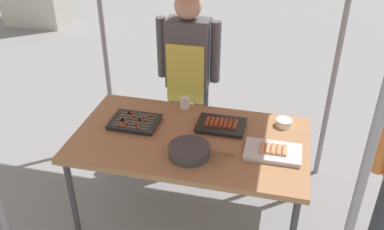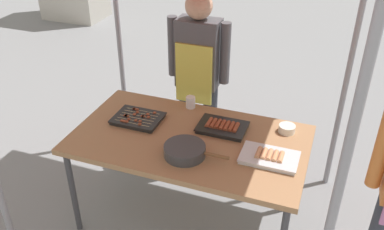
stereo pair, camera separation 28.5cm
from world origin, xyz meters
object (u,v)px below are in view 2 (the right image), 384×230
(stall_table, at_px, (190,144))
(tray_pork_links, at_px, (269,157))
(vendor_woman, at_px, (198,70))
(drink_cup_near_edge, at_px, (191,102))
(cooking_wok, at_px, (185,150))
(tray_meat_skewers, at_px, (138,119))
(tray_grilled_sausages, at_px, (222,127))
(condiment_bowl, at_px, (287,129))

(stall_table, relative_size, tray_pork_links, 4.40)
(vendor_woman, bearing_deg, drink_cup_near_edge, 99.50)
(cooking_wok, bearing_deg, drink_cup_near_edge, 107.07)
(cooking_wok, bearing_deg, tray_meat_skewers, 149.97)
(tray_grilled_sausages, bearing_deg, tray_meat_skewers, -170.76)
(vendor_woman, bearing_deg, tray_meat_skewers, 69.40)
(tray_meat_skewers, xyz_separation_m, drink_cup_near_edge, (0.29, 0.31, 0.03))
(tray_meat_skewers, height_order, cooking_wok, cooking_wok)
(tray_pork_links, bearing_deg, tray_grilled_sausages, 148.28)
(tray_meat_skewers, distance_m, cooking_wok, 0.55)
(tray_pork_links, height_order, drink_cup_near_edge, drink_cup_near_edge)
(condiment_bowl, bearing_deg, vendor_woman, 152.72)
(stall_table, relative_size, vendor_woman, 1.03)
(drink_cup_near_edge, xyz_separation_m, vendor_woman, (-0.05, 0.32, 0.12))
(stall_table, height_order, tray_pork_links, tray_pork_links)
(tray_meat_skewers, distance_m, vendor_woman, 0.70)
(tray_pork_links, xyz_separation_m, drink_cup_near_edge, (-0.70, 0.45, 0.03))
(tray_meat_skewers, bearing_deg, stall_table, -9.64)
(tray_meat_skewers, height_order, condiment_bowl, condiment_bowl)
(stall_table, xyz_separation_m, cooking_wok, (0.05, -0.20, 0.09))
(tray_grilled_sausages, height_order, tray_meat_skewers, tray_grilled_sausages)
(tray_grilled_sausages, relative_size, cooking_wok, 0.80)
(stall_table, xyz_separation_m, drink_cup_near_edge, (-0.14, 0.39, 0.10))
(tray_grilled_sausages, bearing_deg, tray_pork_links, -31.72)
(cooking_wok, bearing_deg, condiment_bowl, 41.23)
(cooking_wok, xyz_separation_m, drink_cup_near_edge, (-0.18, 0.59, 0.01))
(condiment_bowl, bearing_deg, cooking_wok, -138.77)
(cooking_wok, bearing_deg, stall_table, 102.64)
(tray_grilled_sausages, height_order, cooking_wok, cooking_wok)
(tray_meat_skewers, xyz_separation_m, cooking_wok, (0.47, -0.27, 0.02))
(stall_table, relative_size, cooking_wok, 3.73)
(tray_pork_links, relative_size, condiment_bowl, 3.14)
(tray_meat_skewers, distance_m, condiment_bowl, 1.07)
(tray_grilled_sausages, xyz_separation_m, tray_meat_skewers, (-0.61, -0.10, -0.00))
(drink_cup_near_edge, bearing_deg, cooking_wok, -72.93)
(tray_pork_links, bearing_deg, drink_cup_near_edge, 147.15)
(tray_meat_skewers, bearing_deg, drink_cup_near_edge, 47.02)
(tray_meat_skewers, relative_size, cooking_wok, 0.80)
(tray_meat_skewers, bearing_deg, tray_pork_links, -7.80)
(vendor_woman, bearing_deg, stall_table, 104.95)
(tray_grilled_sausages, bearing_deg, stall_table, -136.52)
(tray_grilled_sausages, xyz_separation_m, drink_cup_near_edge, (-0.32, 0.22, 0.02))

